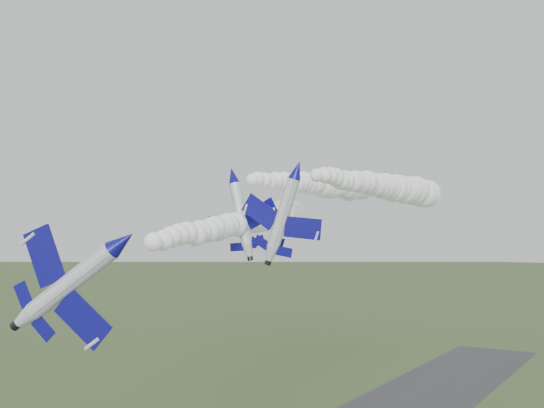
{
  "coord_description": "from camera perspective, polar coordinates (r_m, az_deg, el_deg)",
  "views": [
    {
      "loc": [
        47.5,
        -46.11,
        35.17
      ],
      "look_at": [
        6.84,
        16.05,
        39.66
      ],
      "focal_mm": 40.0,
      "sensor_mm": 36.0,
      "label": 1
    }
  ],
  "objects": [
    {
      "name": "jet_pair_right",
      "position": [
        75.9,
        2.34,
        3.26
      ],
      "size": [
        10.98,
        13.89,
        4.61
      ],
      "rotation": [
        0.0,
        0.34,
        0.08
      ],
      "color": "silver"
    },
    {
      "name": "smoke_trail_jet_lead",
      "position": [
        85.58,
        -2.5,
        -1.68
      ],
      "size": [
        25.28,
        61.06,
        4.52
      ],
      "primitive_type": null,
      "rotation": [
        0.0,
        0.0,
        0.34
      ],
      "color": "white"
    },
    {
      "name": "jet_pair_left",
      "position": [
        82.9,
        -3.75,
        2.72
      ],
      "size": [
        10.7,
        13.05,
        3.86
      ],
      "rotation": [
        0.0,
        -0.24,
        0.12
      ],
      "color": "silver"
    },
    {
      "name": "jet_lead",
      "position": [
        52.56,
        -13.91,
        -3.43
      ],
      "size": [
        7.51,
        13.76,
        9.48
      ],
      "rotation": [
        0.0,
        0.95,
        0.34
      ],
      "color": "silver"
    },
    {
      "name": "smoke_trail_jet_pair_left",
      "position": [
        110.67,
        4.34,
        1.85
      ],
      "size": [
        12.49,
        56.1,
        5.62
      ],
      "primitive_type": null,
      "rotation": [
        0.0,
        0.0,
        0.12
      ],
      "color": "white"
    },
    {
      "name": "smoke_trail_jet_pair_right",
      "position": [
        106.24,
        10.45,
        1.67
      ],
      "size": [
        10.42,
        59.69,
        5.78
      ],
      "primitive_type": null,
      "rotation": [
        0.0,
        0.0,
        0.08
      ],
      "color": "white"
    }
  ]
}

